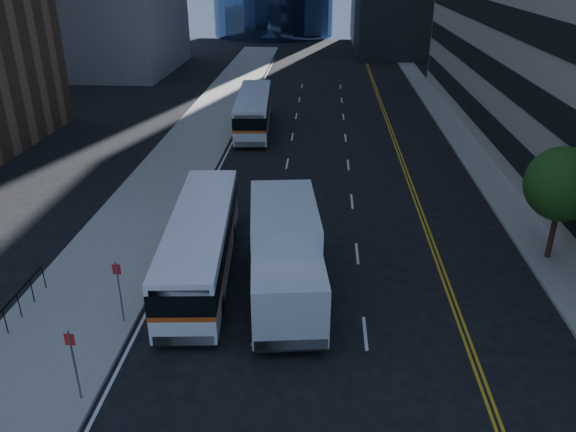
# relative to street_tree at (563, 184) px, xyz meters

# --- Properties ---
(ground) EXTENTS (160.00, 160.00, 0.00)m
(ground) POSITION_rel_street_tree_xyz_m (-9.00, -8.00, -3.64)
(ground) COLOR black
(ground) RESTS_ON ground
(sidewalk_west) EXTENTS (5.00, 90.00, 0.15)m
(sidewalk_west) POSITION_rel_street_tree_xyz_m (-19.50, 17.00, -3.57)
(sidewalk_west) COLOR gray
(sidewalk_west) RESTS_ON ground
(sidewalk_east) EXTENTS (2.00, 90.00, 0.15)m
(sidewalk_east) POSITION_rel_street_tree_xyz_m (-0.00, 17.00, -3.57)
(sidewalk_east) COLOR gray
(sidewalk_east) RESTS_ON ground
(street_tree) EXTENTS (3.20, 3.20, 5.10)m
(street_tree) POSITION_rel_street_tree_xyz_m (0.00, 0.00, 0.00)
(street_tree) COLOR #332114
(street_tree) RESTS_ON sidewalk_east
(bus_front) EXTENTS (3.15, 10.82, 2.75)m
(bus_front) POSITION_rel_street_tree_xyz_m (-15.20, -2.19, -2.14)
(bus_front) COLOR white
(bus_front) RESTS_ON ground
(bus_rear) EXTENTS (3.05, 10.96, 2.79)m
(bus_rear) POSITION_rel_street_tree_xyz_m (-15.60, 19.74, -2.12)
(bus_rear) COLOR white
(bus_rear) RESTS_ON ground
(box_truck) EXTENTS (3.45, 7.79, 3.61)m
(box_truck) POSITION_rel_street_tree_xyz_m (-11.56, -3.78, -1.74)
(box_truck) COLOR silver
(box_truck) RESTS_ON ground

